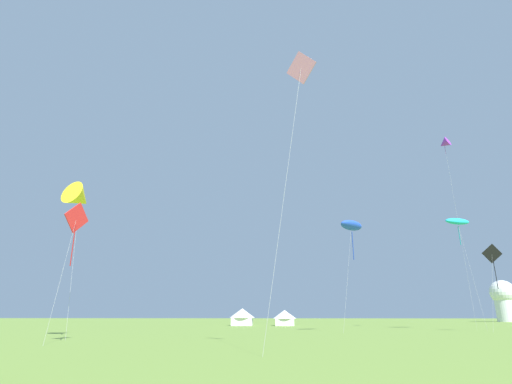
# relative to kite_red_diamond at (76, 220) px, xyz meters

# --- Properties ---
(kite_red_diamond) EXTENTS (0.75, 2.53, 10.06)m
(kite_red_diamond) POSITION_rel_kite_red_diamond_xyz_m (0.00, 0.00, 0.00)
(kite_red_diamond) COLOR red
(kite_red_diamond) RESTS_ON ground
(kite_cyan_parafoil) EXTENTS (4.07, 3.64, 15.03)m
(kite_cyan_parafoil) POSITION_rel_kite_red_diamond_xyz_m (39.91, 27.74, 5.67)
(kite_cyan_parafoil) COLOR #1EB7CC
(kite_cyan_parafoil) RESTS_ON ground
(kite_pink_diamond) EXTENTS (3.42, 1.87, 18.02)m
(kite_pink_diamond) POSITION_rel_kite_red_diamond_xyz_m (16.70, -6.14, 8.04)
(kite_pink_diamond) COLOR pink
(kite_pink_diamond) RESTS_ON ground
(kite_blue_parafoil) EXTENTS (4.07, 4.12, 13.12)m
(kite_blue_parafoil) POSITION_rel_kite_red_diamond_xyz_m (23.89, 20.11, 3.64)
(kite_blue_parafoil) COLOR blue
(kite_blue_parafoil) RESTS_ON ground
(kite_black_diamond) EXTENTS (3.10, 1.42, 10.14)m
(kite_black_diamond) POSITION_rel_kite_red_diamond_xyz_m (40.72, 21.70, 0.06)
(kite_black_diamond) COLOR black
(kite_black_diamond) RESTS_ON ground
(kite_purple_delta) EXTENTS (2.31, 2.31, 27.32)m
(kite_purple_delta) POSITION_rel_kite_red_diamond_xyz_m (39.93, 28.12, 17.66)
(kite_purple_delta) COLOR purple
(kite_purple_delta) RESTS_ON ground
(kite_yellow_delta) EXTENTS (3.21, 3.81, 13.88)m
(kite_yellow_delta) POSITION_rel_kite_red_diamond_xyz_m (-3.63, 6.65, 3.73)
(kite_yellow_delta) COLOR yellow
(kite_yellow_delta) RESTS_ON ground
(festival_tent_right) EXTENTS (4.53, 4.53, 2.95)m
(festival_tent_right) POSITION_rel_kite_red_diamond_xyz_m (8.05, 46.09, -7.05)
(festival_tent_right) COLOR white
(festival_tent_right) RESTS_ON ground
(festival_tent_center) EXTENTS (4.11, 4.11, 2.67)m
(festival_tent_center) POSITION_rel_kite_red_diamond_xyz_m (15.64, 46.09, -7.21)
(festival_tent_center) COLOR white
(festival_tent_center) RESTS_ON ground
(observatory_dome) EXTENTS (6.40, 6.40, 10.80)m
(observatory_dome) POSITION_rel_kite_red_diamond_xyz_m (74.73, 85.96, -2.67)
(observatory_dome) COLOR white
(observatory_dome) RESTS_ON ground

